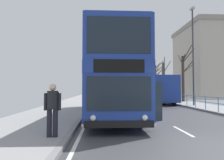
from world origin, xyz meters
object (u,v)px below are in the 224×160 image
bare_tree_far_00 (164,80)px  background_building_00 (211,62)px  double_decker_bus_main (112,78)px  background_bus_far_lane (154,89)px  street_lamp_far_side (193,49)px  pedestrian_with_backpack (53,106)px  bare_tree_far_02 (156,79)px  bare_tree_far_01 (184,75)px

bare_tree_far_00 → background_building_00: background_building_00 is taller
double_decker_bus_main → background_bus_far_lane: size_ratio=1.15×
street_lamp_far_side → bare_tree_far_00: bearing=86.7°
pedestrian_with_backpack → bare_tree_far_02: size_ratio=0.26×
double_decker_bus_main → background_bus_far_lane: bearing=63.6°
street_lamp_far_side → bare_tree_far_02: (1.33, 18.12, -1.92)m
double_decker_bus_main → background_building_00: size_ratio=0.90×
pedestrian_with_backpack → background_building_00: bearing=53.5°
bare_tree_far_00 → double_decker_bus_main: bearing=-116.2°
bare_tree_far_01 → bare_tree_far_02: (0.05, 12.69, 0.16)m
background_bus_far_lane → background_building_00: bearing=39.6°
background_building_00 → bare_tree_far_01: bearing=-131.4°
background_building_00 → street_lamp_far_side: bearing=-123.5°
pedestrian_with_backpack → bare_tree_far_01: bearing=56.8°
double_decker_bus_main → bare_tree_far_00: (8.52, 17.31, 0.65)m
street_lamp_far_side → bare_tree_far_02: 18.27m
background_bus_far_lane → pedestrian_with_backpack: (-7.70, -17.10, -0.51)m
bare_tree_far_02 → bare_tree_far_01: bearing=-90.2°
bare_tree_far_00 → street_lamp_far_side: bearing=-93.3°
pedestrian_with_backpack → street_lamp_far_side: size_ratio=0.18×
bare_tree_far_00 → background_bus_far_lane: bearing=-115.9°
double_decker_bus_main → bare_tree_far_01: 14.60m
pedestrian_with_backpack → bare_tree_far_01: (11.30, 17.26, 2.13)m
background_bus_far_lane → street_lamp_far_side: street_lamp_far_side is taller
background_bus_far_lane → bare_tree_far_02: bare_tree_far_02 is taller
pedestrian_with_backpack → background_building_00: size_ratio=0.13×
bare_tree_far_00 → background_building_00: size_ratio=0.48×
bare_tree_far_00 → pedestrian_with_backpack: bearing=-114.7°
bare_tree_far_02 → background_building_00: background_building_00 is taller
pedestrian_with_backpack → background_building_00: 34.82m
background_bus_far_lane → bare_tree_far_01: 3.95m
street_lamp_far_side → background_building_00: background_building_00 is taller
pedestrian_with_backpack → bare_tree_far_02: bearing=69.2°
double_decker_bus_main → street_lamp_far_side: size_ratio=1.23×
bare_tree_far_00 → background_building_00: (9.81, 4.46, 3.27)m
bare_tree_far_02 → background_building_00: size_ratio=0.51×
bare_tree_far_01 → background_bus_far_lane: bearing=-177.4°
street_lamp_far_side → bare_tree_far_00: 11.65m
background_building_00 → background_bus_far_lane: bearing=-140.4°
double_decker_bus_main → bare_tree_far_02: 25.76m
pedestrian_with_backpack → bare_tree_far_01: size_ratio=0.25×
background_bus_far_lane → background_building_00: 17.23m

